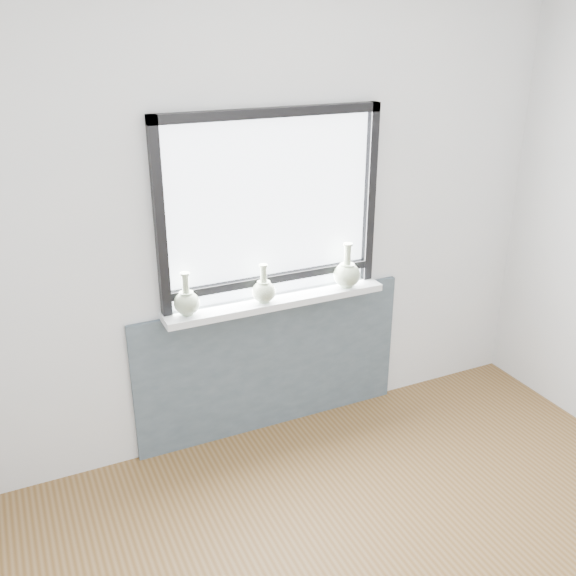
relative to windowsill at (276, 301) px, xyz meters
name	(u,v)px	position (x,y,z in m)	size (l,w,h in m)	color
back_wall	(268,226)	(0.00, 0.10, 0.42)	(3.60, 0.02, 2.60)	silver
apron_panel	(272,364)	(0.00, 0.07, -0.45)	(1.70, 0.03, 0.86)	#4E5B69
windowsill	(276,301)	(0.00, 0.00, 0.00)	(1.32, 0.18, 0.04)	silver
window	(271,203)	(0.00, 0.06, 0.56)	(1.30, 0.06, 1.05)	black
vase_a	(187,301)	(-0.53, 0.00, 0.09)	(0.14, 0.14, 0.24)	#A1B693
vase_b	(264,290)	(-0.09, -0.02, 0.09)	(0.13, 0.13, 0.22)	#A1B693
vase_c	(347,273)	(0.45, -0.02, 0.10)	(0.16, 0.16, 0.27)	#A1B693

